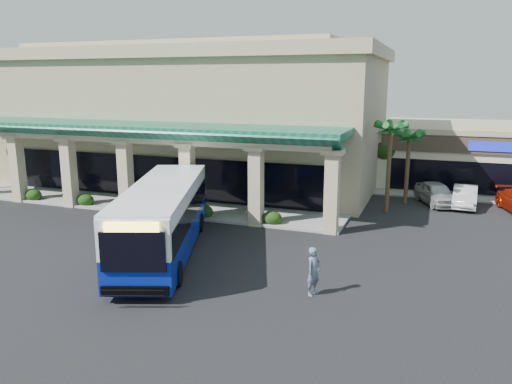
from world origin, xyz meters
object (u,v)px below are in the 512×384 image
at_px(transit_bus, 164,219).
at_px(pedestrian, 314,271).
at_px(car_silver, 436,193).
at_px(car_white, 465,196).

distance_m(transit_bus, pedestrian, 8.52).
height_order(pedestrian, car_silver, pedestrian).
height_order(car_silver, car_white, car_silver).
xyz_separation_m(car_silver, car_white, (1.86, -0.04, -0.06)).
height_order(transit_bus, car_white, transit_bus).
relative_size(transit_bus, car_silver, 2.74).
bearing_deg(transit_bus, car_white, 27.33).
relative_size(car_silver, car_white, 1.05).
distance_m(car_silver, car_white, 1.86).
bearing_deg(car_silver, transit_bus, -152.28).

